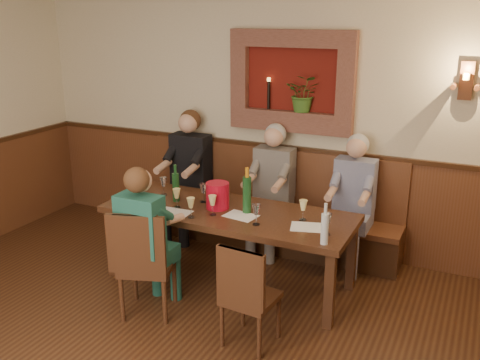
{
  "coord_description": "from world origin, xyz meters",
  "views": [
    {
      "loc": [
        2.13,
        -2.4,
        2.55
      ],
      "look_at": [
        0.1,
        1.9,
        1.05
      ],
      "focal_mm": 40.0,
      "sensor_mm": 36.0,
      "label": 1
    }
  ],
  "objects_px": {
    "chair_near_right": "(250,315)",
    "dining_table": "(228,217)",
    "bench": "(266,218)",
    "chair_near_left": "(148,283)",
    "wine_bottle_green_b": "(176,186)",
    "spittoon_bucket": "(218,195)",
    "person_bench_left": "(188,185)",
    "person_chair_front": "(148,253)",
    "person_bench_right": "(351,214)",
    "water_bottle": "(325,228)",
    "wine_bottle_green_a": "(247,194)",
    "person_bench_mid": "(271,201)"
  },
  "relations": [
    {
      "from": "bench",
      "to": "wine_bottle_green_a",
      "type": "xyz_separation_m",
      "value": [
        0.19,
        -0.92,
        0.61
      ]
    },
    {
      "from": "wine_bottle_green_b",
      "to": "person_bench_mid",
      "type": "bearing_deg",
      "value": 50.59
    },
    {
      "from": "spittoon_bucket",
      "to": "wine_bottle_green_a",
      "type": "relative_size",
      "value": 0.58
    },
    {
      "from": "chair_near_left",
      "to": "wine_bottle_green_b",
      "type": "height_order",
      "value": "wine_bottle_green_b"
    },
    {
      "from": "bench",
      "to": "person_bench_mid",
      "type": "relative_size",
      "value": 2.11
    },
    {
      "from": "bench",
      "to": "person_chair_front",
      "type": "bearing_deg",
      "value": -102.72
    },
    {
      "from": "person_bench_left",
      "to": "dining_table",
      "type": "bearing_deg",
      "value": -41.4
    },
    {
      "from": "person_bench_mid",
      "to": "spittoon_bucket",
      "type": "relative_size",
      "value": 5.63
    },
    {
      "from": "person_chair_front",
      "to": "spittoon_bucket",
      "type": "height_order",
      "value": "person_chair_front"
    },
    {
      "from": "chair_near_right",
      "to": "chair_near_left",
      "type": "bearing_deg",
      "value": -177.53
    },
    {
      "from": "chair_near_left",
      "to": "chair_near_right",
      "type": "distance_m",
      "value": 1.0
    },
    {
      "from": "dining_table",
      "to": "bench",
      "type": "distance_m",
      "value": 1.01
    },
    {
      "from": "dining_table",
      "to": "chair_near_right",
      "type": "xyz_separation_m",
      "value": [
        0.61,
        -0.86,
        -0.42
      ]
    },
    {
      "from": "dining_table",
      "to": "wine_bottle_green_a",
      "type": "xyz_separation_m",
      "value": [
        0.19,
        0.02,
        0.26
      ]
    },
    {
      "from": "chair_near_right",
      "to": "spittoon_bucket",
      "type": "relative_size",
      "value": 3.49
    },
    {
      "from": "dining_table",
      "to": "spittoon_bucket",
      "type": "relative_size",
      "value": 9.49
    },
    {
      "from": "wine_bottle_green_a",
      "to": "person_bench_left",
      "type": "bearing_deg",
      "value": 144.27
    },
    {
      "from": "person_bench_right",
      "to": "water_bottle",
      "type": "bearing_deg",
      "value": -86.88
    },
    {
      "from": "chair_near_right",
      "to": "dining_table",
      "type": "bearing_deg",
      "value": 130.34
    },
    {
      "from": "dining_table",
      "to": "wine_bottle_green_a",
      "type": "bearing_deg",
      "value": 6.39
    },
    {
      "from": "person_bench_left",
      "to": "person_bench_right",
      "type": "height_order",
      "value": "person_bench_left"
    },
    {
      "from": "person_bench_mid",
      "to": "water_bottle",
      "type": "distance_m",
      "value": 1.55
    },
    {
      "from": "chair_near_left",
      "to": "chair_near_right",
      "type": "height_order",
      "value": "chair_near_left"
    },
    {
      "from": "bench",
      "to": "chair_near_left",
      "type": "height_order",
      "value": "bench"
    },
    {
      "from": "person_bench_left",
      "to": "water_bottle",
      "type": "xyz_separation_m",
      "value": [
        1.99,
        -1.19,
        0.27
      ]
    },
    {
      "from": "dining_table",
      "to": "spittoon_bucket",
      "type": "xyz_separation_m",
      "value": [
        -0.12,
        0.01,
        0.2
      ]
    },
    {
      "from": "bench",
      "to": "wine_bottle_green_b",
      "type": "height_order",
      "value": "wine_bottle_green_b"
    },
    {
      "from": "bench",
      "to": "chair_near_right",
      "type": "distance_m",
      "value": 1.9
    },
    {
      "from": "person_bench_right",
      "to": "spittoon_bucket",
      "type": "bearing_deg",
      "value": -143.08
    },
    {
      "from": "wine_bottle_green_b",
      "to": "water_bottle",
      "type": "distance_m",
      "value": 1.67
    },
    {
      "from": "chair_near_right",
      "to": "wine_bottle_green_b",
      "type": "distance_m",
      "value": 1.61
    },
    {
      "from": "dining_table",
      "to": "chair_near_left",
      "type": "height_order",
      "value": "chair_near_left"
    },
    {
      "from": "chair_near_left",
      "to": "person_bench_left",
      "type": "distance_m",
      "value": 1.78
    },
    {
      "from": "chair_near_right",
      "to": "person_bench_left",
      "type": "height_order",
      "value": "person_bench_left"
    },
    {
      "from": "bench",
      "to": "water_bottle",
      "type": "xyz_separation_m",
      "value": [
        1.05,
        -1.3,
        0.56
      ]
    },
    {
      "from": "person_chair_front",
      "to": "water_bottle",
      "type": "bearing_deg",
      "value": 16.46
    },
    {
      "from": "chair_near_right",
      "to": "spittoon_bucket",
      "type": "bearing_deg",
      "value": 134.86
    },
    {
      "from": "chair_near_right",
      "to": "person_bench_right",
      "type": "bearing_deg",
      "value": 82.44
    },
    {
      "from": "bench",
      "to": "water_bottle",
      "type": "relative_size",
      "value": 8.6
    },
    {
      "from": "wine_bottle_green_b",
      "to": "water_bottle",
      "type": "height_order",
      "value": "wine_bottle_green_b"
    },
    {
      "from": "dining_table",
      "to": "spittoon_bucket",
      "type": "height_order",
      "value": "spittoon_bucket"
    },
    {
      "from": "wine_bottle_green_a",
      "to": "chair_near_left",
      "type": "bearing_deg",
      "value": -124.15
    },
    {
      "from": "person_bench_right",
      "to": "bench",
      "type": "bearing_deg",
      "value": 173.91
    },
    {
      "from": "person_bench_right",
      "to": "spittoon_bucket",
      "type": "height_order",
      "value": "person_bench_right"
    },
    {
      "from": "chair_near_left",
      "to": "wine_bottle_green_a",
      "type": "bearing_deg",
      "value": 36.96
    },
    {
      "from": "wine_bottle_green_a",
      "to": "wine_bottle_green_b",
      "type": "height_order",
      "value": "wine_bottle_green_a"
    },
    {
      "from": "person_bench_right",
      "to": "water_bottle",
      "type": "distance_m",
      "value": 1.24
    },
    {
      "from": "bench",
      "to": "wine_bottle_green_a",
      "type": "height_order",
      "value": "wine_bottle_green_a"
    },
    {
      "from": "person_bench_left",
      "to": "water_bottle",
      "type": "relative_size",
      "value": 4.27
    },
    {
      "from": "dining_table",
      "to": "bench",
      "type": "bearing_deg",
      "value": 90.0
    }
  ]
}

